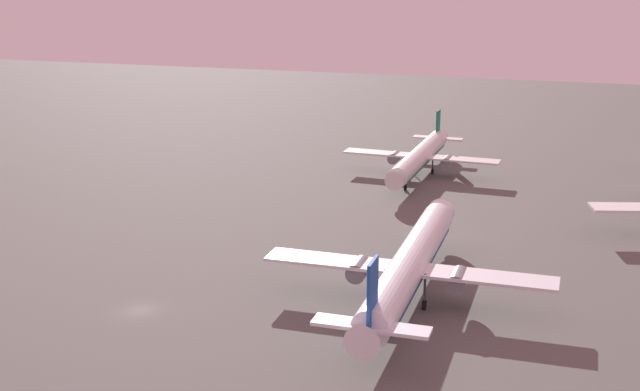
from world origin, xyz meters
TOP-DOWN VIEW (x-y plane):
  - ground_plane at (0.00, 0.00)m, footprint 416.00×416.00m
  - airplane_taxiway_distant at (31.27, 12.04)m, footprint 36.76×47.28m
  - airplane_mid_apron at (22.27, 74.48)m, footprint 30.72×39.45m

SIDE VIEW (x-z plane):
  - ground_plane at x=0.00m, z-range 0.00..0.00m
  - airplane_mid_apron at x=22.27m, z-range -1.23..8.88m
  - airplane_taxiway_distant at x=31.27m, z-range -1.48..10.66m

